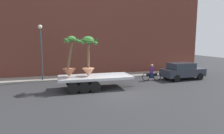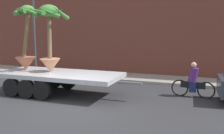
{
  "view_description": "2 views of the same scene",
  "coord_description": "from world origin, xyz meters",
  "px_view_note": "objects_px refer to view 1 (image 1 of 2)",
  "views": [
    {
      "loc": [
        -3.99,
        -12.52,
        3.61
      ],
      "look_at": [
        0.07,
        1.98,
        1.54
      ],
      "focal_mm": 30.72,
      "sensor_mm": 36.0,
      "label": 1
    },
    {
      "loc": [
        4.91,
        -8.68,
        3.0
      ],
      "look_at": [
        0.93,
        1.93,
        1.3
      ],
      "focal_mm": 43.42,
      "sensor_mm": 36.0,
      "label": 2
    }
  ],
  "objects_px": {
    "flatbed_trailer": "(92,79)",
    "potted_palm_middle": "(70,59)",
    "cyclist": "(152,73)",
    "parked_car": "(182,71)",
    "street_lamp": "(41,45)",
    "potted_palm_rear": "(88,54)"
  },
  "relations": [
    {
      "from": "parked_car",
      "to": "street_lamp",
      "type": "xyz_separation_m",
      "value": [
        -12.57,
        2.52,
        2.41
      ]
    },
    {
      "from": "flatbed_trailer",
      "to": "potted_palm_rear",
      "type": "height_order",
      "value": "potted_palm_rear"
    },
    {
      "from": "potted_palm_rear",
      "to": "parked_car",
      "type": "height_order",
      "value": "potted_palm_rear"
    },
    {
      "from": "cyclist",
      "to": "parked_car",
      "type": "height_order",
      "value": "parked_car"
    },
    {
      "from": "potted_palm_rear",
      "to": "street_lamp",
      "type": "height_order",
      "value": "street_lamp"
    },
    {
      "from": "potted_palm_middle",
      "to": "street_lamp",
      "type": "xyz_separation_m",
      "value": [
        -2.25,
        3.66,
        0.91
      ]
    },
    {
      "from": "flatbed_trailer",
      "to": "street_lamp",
      "type": "bearing_deg",
      "value": 135.16
    },
    {
      "from": "potted_palm_middle",
      "to": "parked_car",
      "type": "distance_m",
      "value": 10.49
    },
    {
      "from": "flatbed_trailer",
      "to": "street_lamp",
      "type": "xyz_separation_m",
      "value": [
        -3.8,
        3.78,
        2.47
      ]
    },
    {
      "from": "cyclist",
      "to": "parked_car",
      "type": "xyz_separation_m",
      "value": [
        2.97,
        -0.36,
        0.16
      ]
    },
    {
      "from": "parked_car",
      "to": "potted_palm_middle",
      "type": "bearing_deg",
      "value": -173.71
    },
    {
      "from": "potted_palm_middle",
      "to": "potted_palm_rear",
      "type": "bearing_deg",
      "value": -3.75
    },
    {
      "from": "cyclist",
      "to": "potted_palm_middle",
      "type": "bearing_deg",
      "value": -168.52
    },
    {
      "from": "potted_palm_middle",
      "to": "flatbed_trailer",
      "type": "bearing_deg",
      "value": -4.32
    },
    {
      "from": "cyclist",
      "to": "parked_car",
      "type": "distance_m",
      "value": 2.99
    },
    {
      "from": "potted_palm_rear",
      "to": "potted_palm_middle",
      "type": "distance_m",
      "value": 1.35
    },
    {
      "from": "potted_palm_middle",
      "to": "street_lamp",
      "type": "relative_size",
      "value": 0.62
    },
    {
      "from": "flatbed_trailer",
      "to": "cyclist",
      "type": "relative_size",
      "value": 3.51
    },
    {
      "from": "cyclist",
      "to": "street_lamp",
      "type": "xyz_separation_m",
      "value": [
        -9.61,
        2.16,
        2.56
      ]
    },
    {
      "from": "flatbed_trailer",
      "to": "potted_palm_middle",
      "type": "bearing_deg",
      "value": 175.68
    },
    {
      "from": "potted_palm_rear",
      "to": "cyclist",
      "type": "relative_size",
      "value": 1.61
    },
    {
      "from": "potted_palm_rear",
      "to": "potted_palm_middle",
      "type": "relative_size",
      "value": 1.0
    }
  ]
}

